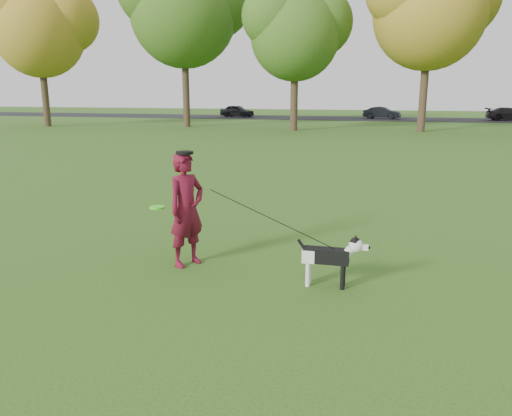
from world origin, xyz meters
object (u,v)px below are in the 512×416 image
(man, at_px, (187,210))
(car_mid, at_px, (382,113))
(car_left, at_px, (237,111))
(dog, at_px, (332,255))
(car_right, at_px, (510,114))

(man, relative_size, car_mid, 0.54)
(man, distance_m, car_left, 41.57)
(dog, xyz_separation_m, car_right, (11.26, 40.56, 0.11))
(dog, bearing_deg, car_right, 74.48)
(dog, height_order, car_left, car_left)
(car_left, distance_m, car_mid, 13.56)
(dog, bearing_deg, man, 170.49)
(man, height_order, car_mid, man)
(man, xyz_separation_m, car_mid, (2.93, 40.19, -0.31))
(car_right, bearing_deg, man, 158.73)
(man, distance_m, dog, 2.29)
(man, height_order, car_right, man)
(dog, height_order, car_right, car_right)
(car_mid, distance_m, car_right, 10.55)
(car_left, xyz_separation_m, car_mid, (13.55, 0.00, -0.03))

